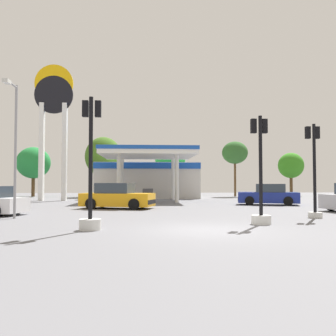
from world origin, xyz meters
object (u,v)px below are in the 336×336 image
(traffic_signal_1, at_px, (314,178))
(tree_4, at_px, (291,166))
(station_pole_sign, at_px, (54,116))
(tree_0, at_px, (33,163))
(car_0, at_px, (117,197))
(traffic_signal_2, at_px, (91,187))
(tree_1, at_px, (103,157))
(car_2, at_px, (268,195))
(traffic_signal_0, at_px, (261,189))
(tree_3, at_px, (235,153))
(tree_2, at_px, (170,161))
(corner_streetlamp, at_px, (14,136))

(traffic_signal_1, xyz_separation_m, tree_4, (9.88, 26.70, 1.82))
(station_pole_sign, relative_size, tree_4, 2.36)
(tree_0, relative_size, tree_4, 1.09)
(car_0, bearing_deg, traffic_signal_2, -90.80)
(tree_1, bearing_deg, tree_0, 173.17)
(tree_0, height_order, tree_1, tree_1)
(car_2, bearing_deg, tree_4, 62.87)
(traffic_signal_0, distance_m, tree_1, 29.65)
(tree_3, height_order, tree_4, tree_3)
(station_pole_sign, height_order, traffic_signal_1, station_pole_sign)
(traffic_signal_2, bearing_deg, tree_4, 57.18)
(traffic_signal_2, bearing_deg, car_2, 50.89)
(tree_1, bearing_deg, traffic_signal_0, -71.62)
(traffic_signal_0, distance_m, tree_2, 26.46)
(car_2, bearing_deg, tree_3, 84.65)
(station_pole_sign, distance_m, tree_0, 11.47)
(traffic_signal_1, bearing_deg, traffic_signal_2, -159.34)
(station_pole_sign, bearing_deg, traffic_signal_0, -56.30)
(traffic_signal_2, height_order, tree_4, tree_4)
(traffic_signal_2, relative_size, tree_2, 0.84)
(traffic_signal_1, distance_m, corner_streetlamp, 13.85)
(tree_3, distance_m, tree_4, 7.49)
(tree_2, relative_size, tree_3, 0.86)
(car_0, bearing_deg, corner_streetlamp, -123.69)
(car_2, height_order, tree_3, tree_3)
(tree_0, bearing_deg, traffic_signal_2, -70.01)
(car_0, height_order, tree_4, tree_4)
(tree_3, bearing_deg, traffic_signal_2, -113.07)
(car_2, height_order, tree_2, tree_2)
(traffic_signal_1, relative_size, tree_0, 0.76)
(car_0, xyz_separation_m, traffic_signal_1, (9.55, -6.61, 1.12))
(car_0, xyz_separation_m, traffic_signal_0, (6.27, -8.93, 0.65))
(traffic_signal_2, distance_m, corner_streetlamp, 6.11)
(car_0, bearing_deg, tree_4, 45.95)
(tree_2, xyz_separation_m, tree_3, (7.66, 1.40, 1.01))
(car_2, bearing_deg, traffic_signal_2, -129.11)
(corner_streetlamp, bearing_deg, tree_3, 56.76)
(car_2, xyz_separation_m, tree_4, (8.69, 16.96, 2.97))
(tree_0, distance_m, tree_3, 23.43)
(car_0, distance_m, tree_0, 23.13)
(traffic_signal_2, bearing_deg, traffic_signal_1, 20.66)
(station_pole_sign, relative_size, traffic_signal_2, 2.67)
(car_0, bearing_deg, traffic_signal_0, -54.94)
(tree_4, bearing_deg, car_0, -134.05)
(tree_4, bearing_deg, tree_2, -169.50)
(traffic_signal_0, height_order, traffic_signal_2, traffic_signal_2)
(station_pole_sign, distance_m, tree_1, 9.97)
(car_0, xyz_separation_m, tree_4, (19.43, 20.09, 2.94))
(car_0, height_order, car_2, car_0)
(tree_1, bearing_deg, traffic_signal_2, -84.38)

